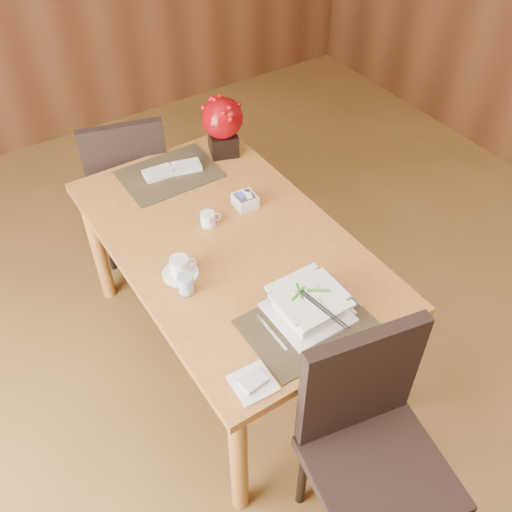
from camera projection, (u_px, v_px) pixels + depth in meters
ground at (303, 437)px, 2.57m from camera, size 6.00×6.00×0.00m
dining_table at (230, 256)px, 2.47m from camera, size 0.90×1.50×0.75m
placemat_near at (307, 324)px, 2.07m from camera, size 0.45×0.33×0.01m
placemat_far at (170, 174)px, 2.73m from camera, size 0.45×0.33×0.01m
soup_setting at (309, 305)px, 2.07m from camera, size 0.27×0.27×0.11m
coffee_cup at (180, 268)px, 2.24m from camera, size 0.14×0.14×0.08m
water_glass at (185, 278)px, 2.14m from camera, size 0.08×0.08×0.16m
creamer_jug at (208, 219)px, 2.45m from camera, size 0.11×0.11×0.06m
sugar_caddy at (245, 201)px, 2.55m from camera, size 0.10×0.10×0.06m
berry_decor at (222, 123)px, 2.75m from camera, size 0.20×0.20×0.30m
napkins_far at (175, 169)px, 2.73m from camera, size 0.29×0.15×0.02m
bread_plate at (253, 383)px, 1.89m from camera, size 0.14×0.14×0.01m
near_chair at (370, 438)px, 1.97m from camera, size 0.54×0.54×0.99m
far_chair at (128, 181)px, 3.07m from camera, size 0.53×0.54×0.93m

